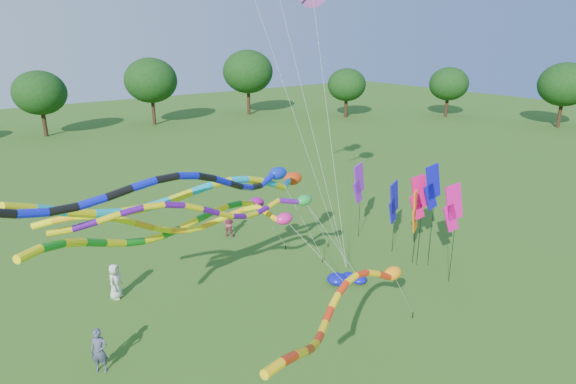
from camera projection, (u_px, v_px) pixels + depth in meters
ground at (368, 325)px, 20.76m from camera, size 160.00×160.00×0.00m
tree_ring at (333, 176)px, 22.30m from camera, size 119.74×119.19×9.57m
tube_kite_red at (355, 299)px, 15.04m from camera, size 10.79×4.69×5.90m
tube_kite_orange at (207, 220)px, 19.51m from camera, size 12.60×2.25×6.51m
tube_kite_purple at (231, 209)px, 18.52m from camera, size 13.62×1.38×7.19m
tube_kite_blue at (207, 184)px, 18.06m from camera, size 14.97×3.89×8.17m
tube_kite_cyan at (224, 189)px, 19.91m from camera, size 15.97×4.61×8.07m
tube_kite_green at (196, 219)px, 20.14m from camera, size 13.79×6.45×6.82m
banner_pole_blue_b at (432, 188)px, 24.56m from camera, size 1.16×0.25×5.75m
banner_pole_magenta_b at (453, 208)px, 23.10m from camera, size 1.12×0.46×5.25m
banner_pole_orange at (416, 210)px, 25.13m from camera, size 1.10×0.53×4.42m
banner_pole_violet at (359, 183)px, 28.46m from camera, size 1.15×0.31×4.78m
banner_pole_magenta_a at (419, 198)px, 24.87m from camera, size 1.13×0.44×5.15m
banner_pole_blue_a at (394, 202)px, 26.58m from camera, size 1.14×0.41×4.34m
blue_nylon_heap at (344, 281)px, 24.01m from camera, size 1.51×1.16×0.47m
person_a at (115, 281)px, 22.62m from camera, size 1.00×1.00×1.75m
person_b at (99, 351)px, 17.67m from camera, size 0.77×0.73×1.77m
person_c at (228, 224)px, 29.67m from camera, size 0.98×0.99×1.61m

